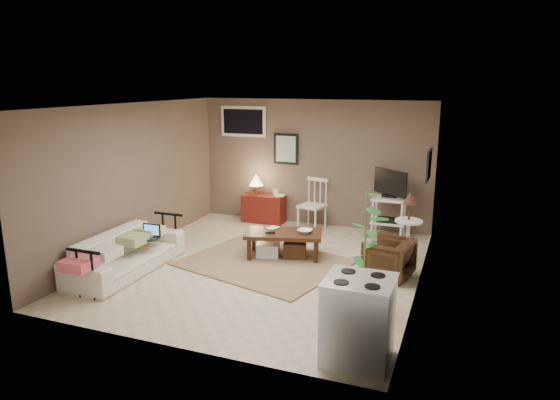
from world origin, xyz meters
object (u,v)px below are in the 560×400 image
at_px(sofa, 126,246).
at_px(stove, 358,320).
at_px(red_console, 263,206).
at_px(spindle_chair, 312,206).
at_px(tv_stand, 389,202).
at_px(coffee_table, 283,243).
at_px(potted_plant, 365,247).
at_px(armchair, 389,256).
at_px(side_table, 409,219).

xyz_separation_m(sofa, stove, (3.67, -1.15, 0.05)).
bearing_deg(red_console, spindle_chair, -7.61).
xyz_separation_m(tv_stand, stove, (0.35, -4.16, -0.22)).
xyz_separation_m(coffee_table, stove, (1.73, -2.51, 0.18)).
height_order(coffee_table, sofa, sofa).
bearing_deg(coffee_table, potted_plant, -41.23).
height_order(spindle_chair, armchair, spindle_chair).
bearing_deg(potted_plant, red_console, 129.98).
bearing_deg(sofa, side_table, -63.57).
distance_m(side_table, armchair, 0.84).
relative_size(coffee_table, potted_plant, 0.87).
xyz_separation_m(sofa, tv_stand, (3.32, 3.01, 0.27)).
distance_m(spindle_chair, tv_stand, 1.43).
distance_m(coffee_table, sofa, 2.37).
relative_size(tv_stand, stove, 1.40).
height_order(coffee_table, stove, stove).
distance_m(coffee_table, stove, 3.06).
bearing_deg(sofa, stove, -107.41).
relative_size(armchair, stove, 0.71).
xyz_separation_m(coffee_table, side_table, (1.85, 0.52, 0.44)).
distance_m(spindle_chair, side_table, 2.21).
bearing_deg(sofa, coffee_table, -54.99).
distance_m(armchair, stove, 2.31).
distance_m(potted_plant, stove, 1.22).
distance_m(red_console, armchair, 3.43).
bearing_deg(sofa, potted_plant, -89.98).
height_order(tv_stand, side_table, tv_stand).
relative_size(coffee_table, side_table, 1.18).
bearing_deg(coffee_table, stove, -55.41).
xyz_separation_m(red_console, tv_stand, (2.48, -0.16, 0.32)).
xyz_separation_m(coffee_table, armchair, (1.68, -0.21, 0.06)).
distance_m(sofa, tv_stand, 4.49).
bearing_deg(spindle_chair, red_console, 172.39).
distance_m(coffee_table, side_table, 1.97).
relative_size(side_table, stove, 1.27).
bearing_deg(red_console, potted_plant, -50.02).
bearing_deg(side_table, sofa, -153.57).
relative_size(sofa, side_table, 1.77).
distance_m(coffee_table, tv_stand, 2.18).
bearing_deg(red_console, armchair, -35.89).
bearing_deg(tv_stand, coffee_table, -129.99).
xyz_separation_m(red_console, armchair, (2.78, -2.01, -0.02)).
bearing_deg(potted_plant, stove, -81.05).
xyz_separation_m(sofa, red_console, (0.84, 3.16, -0.05)).
relative_size(spindle_chair, stove, 1.10).
bearing_deg(side_table, coffee_table, -164.18).
height_order(coffee_table, spindle_chair, spindle_chair).
bearing_deg(armchair, tv_stand, -157.88).
xyz_separation_m(spindle_chair, potted_plant, (1.58, -3.02, 0.35)).
bearing_deg(potted_plant, side_table, 81.00).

